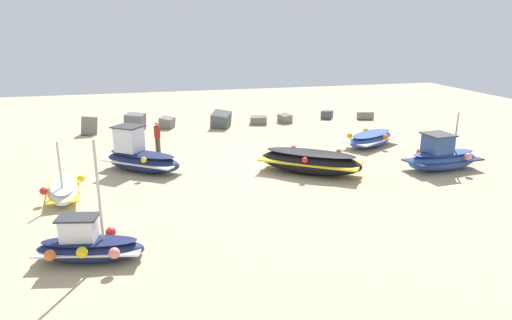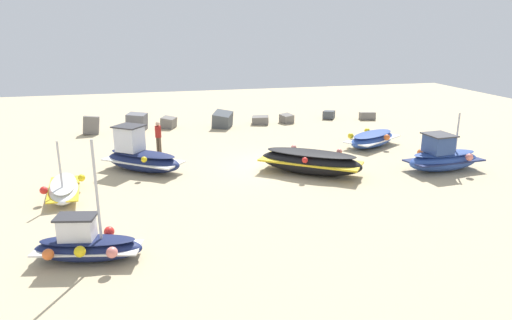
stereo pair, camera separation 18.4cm
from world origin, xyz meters
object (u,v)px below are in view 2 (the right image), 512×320
(fishing_boat_3, at_px, (87,245))
(person_walking, at_px, (158,135))
(fishing_boat_0, at_px, (443,158))
(fishing_boat_5, at_px, (372,139))
(fishing_boat_4, at_px, (141,157))
(fishing_boat_1, at_px, (310,161))
(fishing_boat_2, at_px, (64,188))

(fishing_boat_3, bearing_deg, person_walking, -90.71)
(fishing_boat_0, distance_m, fishing_boat_3, 16.03)
(fishing_boat_0, relative_size, person_walking, 2.22)
(fishing_boat_3, distance_m, fishing_boat_5, 17.21)
(fishing_boat_4, relative_size, fishing_boat_5, 1.02)
(fishing_boat_1, bearing_deg, fishing_boat_2, -141.45)
(fishing_boat_2, height_order, fishing_boat_3, fishing_boat_3)
(fishing_boat_4, bearing_deg, fishing_boat_5, -135.49)
(fishing_boat_3, xyz_separation_m, person_walking, (2.51, 11.24, 0.51))
(fishing_boat_0, bearing_deg, fishing_boat_5, -81.91)
(fishing_boat_2, bearing_deg, fishing_boat_3, -171.18)
(fishing_boat_1, relative_size, person_walking, 2.84)
(fishing_boat_2, distance_m, person_walking, 6.87)
(fishing_boat_2, bearing_deg, person_walking, -40.32)
(fishing_boat_4, height_order, fishing_boat_5, fishing_boat_4)
(fishing_boat_2, bearing_deg, fishing_boat_4, -53.07)
(fishing_boat_1, bearing_deg, person_walking, 177.92)
(fishing_boat_2, bearing_deg, fishing_boat_5, -80.01)
(fishing_boat_3, distance_m, fishing_boat_4, 8.50)
(person_walking, bearing_deg, fishing_boat_2, -171.51)
(fishing_boat_2, relative_size, fishing_boat_5, 0.86)
(fishing_boat_0, height_order, fishing_boat_5, fishing_boat_0)
(fishing_boat_0, distance_m, fishing_boat_5, 4.93)
(fishing_boat_1, distance_m, fishing_boat_4, 7.82)
(fishing_boat_0, height_order, fishing_boat_1, fishing_boat_0)
(fishing_boat_5, bearing_deg, fishing_boat_3, -176.46)
(fishing_boat_0, xyz_separation_m, fishing_boat_2, (-16.62, 0.55, -0.28))
(fishing_boat_2, relative_size, fishing_boat_3, 0.91)
(person_walking, bearing_deg, fishing_boat_5, -53.18)
(fishing_boat_0, distance_m, fishing_boat_4, 14.01)
(fishing_boat_1, height_order, fishing_boat_5, fishing_boat_1)
(fishing_boat_1, relative_size, fishing_boat_4, 1.22)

